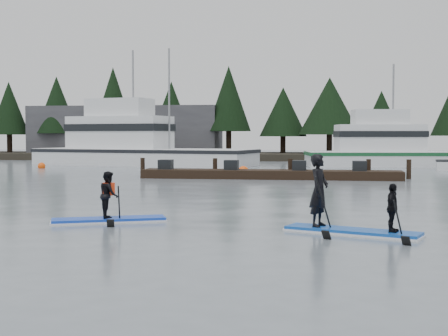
# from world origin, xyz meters

# --- Properties ---
(ground) EXTENTS (160.00, 160.00, 0.00)m
(ground) POSITION_xyz_m (0.00, 0.00, 0.00)
(ground) COLOR slate
(ground) RESTS_ON ground
(far_shore) EXTENTS (70.00, 8.00, 0.60)m
(far_shore) POSITION_xyz_m (0.00, 42.00, 0.30)
(far_shore) COLOR #2D281E
(far_shore) RESTS_ON ground
(treeline) EXTENTS (60.00, 4.00, 8.00)m
(treeline) POSITION_xyz_m (0.00, 42.00, 0.00)
(treeline) COLOR black
(treeline) RESTS_ON ground
(waterfront_building) EXTENTS (18.00, 6.00, 5.00)m
(waterfront_building) POSITION_xyz_m (-14.00, 44.00, 2.50)
(waterfront_building) COLOR #4C4C51
(waterfront_building) RESTS_ON ground
(fishing_boat_large) EXTENTS (17.38, 8.89, 9.55)m
(fishing_boat_large) POSITION_xyz_m (-9.43, 30.36, 0.72)
(fishing_boat_large) COLOR white
(fishing_boat_large) RESTS_ON ground
(fishing_boat_medium) EXTENTS (13.82, 5.21, 8.17)m
(fishing_boat_medium) POSITION_xyz_m (9.54, 30.59, 0.57)
(fishing_boat_medium) COLOR white
(fishing_boat_medium) RESTS_ON ground
(floating_dock) EXTENTS (13.31, 2.31, 0.44)m
(floating_dock) POSITION_xyz_m (1.10, 16.77, 0.22)
(floating_dock) COLOR black
(floating_dock) RESTS_ON ground
(buoy_b) EXTENTS (0.60, 0.60, 0.60)m
(buoy_b) POSITION_xyz_m (-0.58, 20.28, 0.00)
(buoy_b) COLOR #FF510C
(buoy_b) RESTS_ON ground
(buoy_a) EXTENTS (0.51, 0.51, 0.51)m
(buoy_a) POSITION_xyz_m (-14.63, 24.96, 0.00)
(buoy_a) COLOR #FF510C
(buoy_a) RESTS_ON ground
(paddleboard_solo) EXTENTS (2.92, 1.67, 1.80)m
(paddleboard_solo) POSITION_xyz_m (-2.29, 0.24, 0.46)
(paddleboard_solo) COLOR blue
(paddleboard_solo) RESTS_ON ground
(paddleboard_duo) EXTENTS (3.07, 1.95, 2.33)m
(paddleboard_duo) POSITION_xyz_m (3.55, -0.91, 0.63)
(paddleboard_duo) COLOR #124AAC
(paddleboard_duo) RESTS_ON ground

